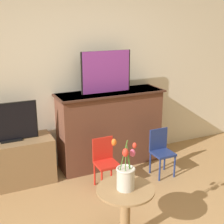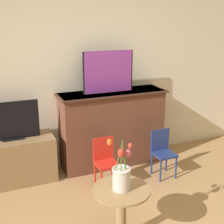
{
  "view_description": "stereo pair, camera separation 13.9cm",
  "coord_description": "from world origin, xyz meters",
  "px_view_note": "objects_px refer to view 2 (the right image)",
  "views": [
    {
      "loc": [
        -1.29,
        -1.9,
        2.06
      ],
      "look_at": [
        0.16,
        1.21,
        1.0
      ],
      "focal_mm": 50.0,
      "sensor_mm": 36.0,
      "label": 1
    },
    {
      "loc": [
        -1.17,
        -1.96,
        2.06
      ],
      "look_at": [
        0.16,
        1.21,
        1.0
      ],
      "focal_mm": 50.0,
      "sensor_mm": 36.0,
      "label": 2
    }
  ],
  "objects_px": {
    "tv_monitor": "(11,121)",
    "vase_tulips": "(122,175)",
    "painting": "(108,72)",
    "chair_red": "(105,160)",
    "chair_blue": "(162,150)"
  },
  "relations": [
    {
      "from": "painting",
      "to": "tv_monitor",
      "type": "xyz_separation_m",
      "value": [
        -1.3,
        -0.02,
        -0.53
      ]
    },
    {
      "from": "painting",
      "to": "vase_tulips",
      "type": "xyz_separation_m",
      "value": [
        -0.51,
        -1.58,
        -0.65
      ]
    },
    {
      "from": "tv_monitor",
      "to": "chair_blue",
      "type": "relative_size",
      "value": 1.08
    },
    {
      "from": "tv_monitor",
      "to": "vase_tulips",
      "type": "relative_size",
      "value": 1.35
    },
    {
      "from": "painting",
      "to": "tv_monitor",
      "type": "bearing_deg",
      "value": -179.11
    },
    {
      "from": "tv_monitor",
      "to": "vase_tulips",
      "type": "height_order",
      "value": "tv_monitor"
    },
    {
      "from": "painting",
      "to": "chair_blue",
      "type": "height_order",
      "value": "painting"
    },
    {
      "from": "tv_monitor",
      "to": "chair_red",
      "type": "distance_m",
      "value": 1.25
    },
    {
      "from": "chair_blue",
      "to": "vase_tulips",
      "type": "bearing_deg",
      "value": -136.82
    },
    {
      "from": "chair_blue",
      "to": "tv_monitor",
      "type": "bearing_deg",
      "value": 162.5
    },
    {
      "from": "chair_red",
      "to": "chair_blue",
      "type": "height_order",
      "value": "same"
    },
    {
      "from": "painting",
      "to": "chair_red",
      "type": "xyz_separation_m",
      "value": [
        -0.27,
        -0.57,
        -0.99
      ]
    },
    {
      "from": "tv_monitor",
      "to": "chair_blue",
      "type": "bearing_deg",
      "value": -17.5
    },
    {
      "from": "tv_monitor",
      "to": "vase_tulips",
      "type": "xyz_separation_m",
      "value": [
        0.79,
        -1.56,
        -0.12
      ]
    },
    {
      "from": "vase_tulips",
      "to": "tv_monitor",
      "type": "bearing_deg",
      "value": 116.83
    }
  ]
}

